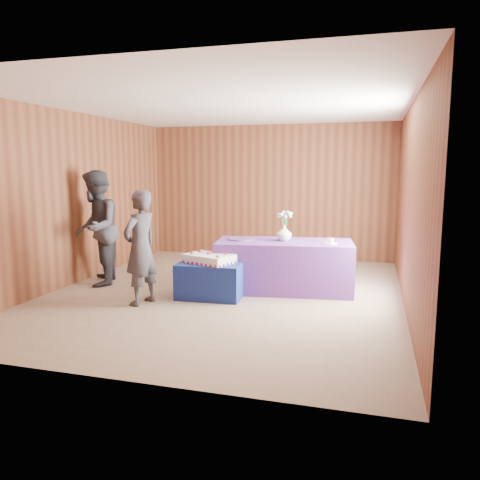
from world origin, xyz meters
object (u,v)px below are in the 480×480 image
at_px(serving_table, 284,266).
at_px(sheet_cake, 209,258).
at_px(guest_left, 140,248).
at_px(vase, 284,233).
at_px(guest_right, 96,228).
at_px(cake_table, 211,279).

xyz_separation_m(serving_table, sheet_cake, (-0.96, -0.66, 0.19)).
distance_m(serving_table, guest_left, 2.16).
xyz_separation_m(vase, guest_right, (-2.88, -0.49, 0.03)).
height_order(serving_table, guest_right, guest_right).
bearing_deg(serving_table, guest_right, -178.74).
distance_m(serving_table, guest_right, 2.97).
relative_size(serving_table, sheet_cake, 2.50).
height_order(cake_table, serving_table, serving_table).
distance_m(serving_table, vase, 0.49).
xyz_separation_m(sheet_cake, guest_right, (-1.93, 0.20, 0.34)).
xyz_separation_m(serving_table, guest_left, (-1.72, -1.24, 0.40)).
relative_size(sheet_cake, guest_right, 0.44).
relative_size(cake_table, sheet_cake, 1.13).
bearing_deg(cake_table, guest_right, 171.54).
height_order(sheet_cake, vase, vase).
xyz_separation_m(cake_table, serving_table, (0.94, 0.63, 0.12)).
height_order(cake_table, vase, vase).
height_order(cake_table, guest_right, guest_right).
distance_m(cake_table, vase, 1.29).
distance_m(guest_left, guest_right, 1.41).
distance_m(cake_table, guest_right, 2.06).
distance_m(vase, guest_right, 2.92).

